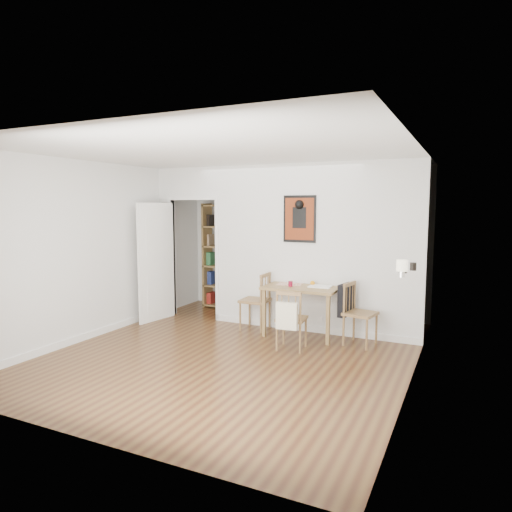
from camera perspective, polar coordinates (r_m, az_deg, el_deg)
The scene contains 15 objects.
ground at distance 6.28m, azimuth -2.47°, elevation -11.82°, with size 5.20×5.20×0.00m, color brown.
room_shell at distance 7.17m, azimuth 3.20°, elevation 1.06°, with size 5.20×5.20×5.20m.
dining_table at distance 6.88m, azimuth 5.78°, elevation -4.53°, with size 1.10×0.70×0.75m.
chair_left at distance 7.22m, azimuth -0.12°, elevation -5.66°, with size 0.47×0.47×0.91m.
chair_right at distance 6.59m, azimuth 12.76°, elevation -6.96°, with size 0.57×0.52×0.88m.
chair_front at distance 6.27m, azimuth 4.45°, elevation -7.86°, with size 0.45×0.50×0.83m.
bookshelf at distance 8.69m, azimuth -3.89°, elevation -0.10°, with size 0.84×0.34×1.99m.
fireplace at distance 5.72m, azimuth 18.44°, elevation -7.55°, with size 0.45×1.25×1.16m.
red_glass at distance 6.82m, azimuth 4.33°, elevation -3.48°, with size 0.06×0.06×0.08m, color maroon.
orange_fruit at distance 6.94m, azimuth 7.08°, elevation -3.39°, with size 0.07×0.07×0.07m, color orange.
placemat at distance 7.03m, azimuth 4.25°, elevation -3.52°, with size 0.37×0.28×0.00m, color beige.
notebook at distance 6.84m, azimuth 8.03°, elevation -3.79°, with size 0.32×0.24×0.02m, color white.
mantel_lamp at distance 5.32m, azimuth 17.79°, elevation -1.26°, with size 0.12×0.12×0.20m.
ceramic_jar_a at distance 5.68m, azimuth 17.91°, elevation -1.44°, with size 0.10×0.10×0.12m, color black.
ceramic_jar_b at distance 5.93m, azimuth 19.05°, elevation -1.25°, with size 0.08×0.08×0.10m, color black.
Camera 1 is at (2.79, -5.27, 1.96)m, focal length 32.00 mm.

